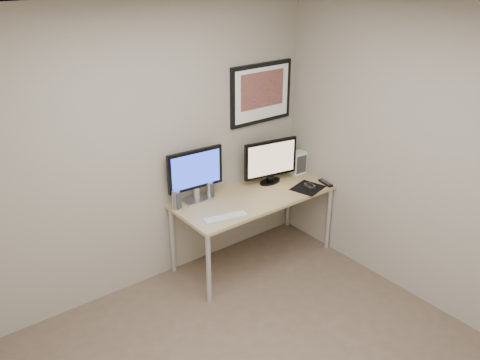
# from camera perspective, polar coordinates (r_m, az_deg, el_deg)

# --- Properties ---
(room) EXTENTS (3.60, 3.60, 3.60)m
(room) POSITION_cam_1_polar(r_m,az_deg,el_deg) (3.38, -1.79, 2.39)
(room) COLOR white
(room) RESTS_ON ground
(desk) EXTENTS (1.60, 0.70, 0.73)m
(desk) POSITION_cam_1_polar(r_m,az_deg,el_deg) (4.99, 1.56, -2.38)
(desk) COLOR #A5884F
(desk) RESTS_ON floor
(framed_art) EXTENTS (0.75, 0.04, 0.60)m
(framed_art) POSITION_cam_1_polar(r_m,az_deg,el_deg) (5.11, 2.40, 9.71)
(framed_art) COLOR black
(framed_art) RESTS_ON room
(monitor_large) EXTENTS (0.57, 0.20, 0.51)m
(monitor_large) POSITION_cam_1_polar(r_m,az_deg,el_deg) (4.76, -5.03, 0.79)
(monitor_large) COLOR #B6B6BB
(monitor_large) RESTS_ON desk
(monitor_tv) EXTENTS (0.58, 0.18, 0.46)m
(monitor_tv) POSITION_cam_1_polar(r_m,az_deg,el_deg) (5.14, 3.45, 2.19)
(monitor_tv) COLOR black
(monitor_tv) RESTS_ON desk
(speaker_left) EXTENTS (0.09, 0.09, 0.19)m
(speaker_left) POSITION_cam_1_polar(r_m,az_deg,el_deg) (4.69, -7.18, -2.22)
(speaker_left) COLOR #B6B6BB
(speaker_left) RESTS_ON desk
(speaker_right) EXTENTS (0.08, 0.08, 0.17)m
(speaker_right) POSITION_cam_1_polar(r_m,az_deg,el_deg) (4.89, -3.43, -1.08)
(speaker_right) COLOR #B6B6BB
(speaker_right) RESTS_ON desk
(keyboard) EXTENTS (0.43, 0.20, 0.01)m
(keyboard) POSITION_cam_1_polar(r_m,az_deg,el_deg) (4.55, -1.64, -4.20)
(keyboard) COLOR silver
(keyboard) RESTS_ON desk
(mousepad) EXTENTS (0.36, 0.33, 0.00)m
(mousepad) POSITION_cam_1_polar(r_m,az_deg,el_deg) (5.15, 7.62, -0.89)
(mousepad) COLOR black
(mousepad) RESTS_ON desk
(mouse) EXTENTS (0.08, 0.12, 0.04)m
(mouse) POSITION_cam_1_polar(r_m,az_deg,el_deg) (5.17, 7.84, -0.53)
(mouse) COLOR black
(mouse) RESTS_ON mousepad
(remote) EXTENTS (0.08, 0.19, 0.02)m
(remote) POSITION_cam_1_polar(r_m,az_deg,el_deg) (5.27, 9.59, -0.31)
(remote) COLOR black
(remote) RESTS_ON desk
(fan_unit) EXTENTS (0.17, 0.13, 0.24)m
(fan_unit) POSITION_cam_1_polar(r_m,az_deg,el_deg) (5.44, 6.52, 1.95)
(fan_unit) COLOR white
(fan_unit) RESTS_ON desk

